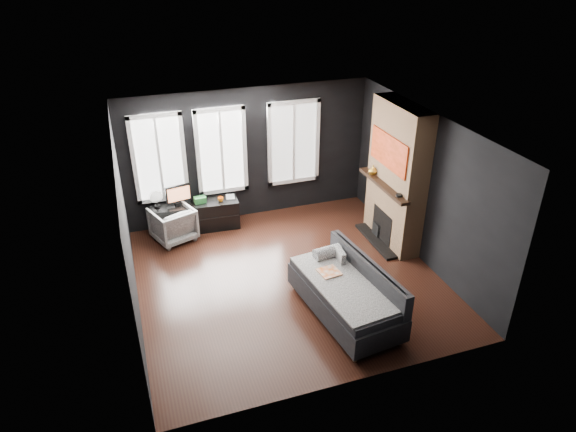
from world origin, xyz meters
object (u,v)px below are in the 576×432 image
object	(u,v)px
armchair	(173,222)
media_console	(195,215)
sofa	(345,291)
mug	(221,199)
monitor	(178,194)
mantel_vase	(373,170)
book	(226,192)

from	to	relation	value
armchair	media_console	bearing A→B (deg)	-169.02
sofa	mug	bearing A→B (deg)	102.77
monitor	mantel_vase	xyz separation A→B (m)	(3.54, -1.21, 0.50)
mug	book	bearing A→B (deg)	41.39
mug	media_console	bearing A→B (deg)	167.76
armchair	book	world-z (taller)	book
book	monitor	bearing A→B (deg)	179.61
armchair	mantel_vase	size ratio (longest dim) A/B	4.08
media_console	mug	xyz separation A→B (m)	(0.51, -0.11, 0.35)
sofa	media_console	bearing A→B (deg)	109.38
armchair	mug	size ratio (longest dim) A/B	6.68
armchair	book	bearing A→B (deg)	174.73
monitor	sofa	bearing A→B (deg)	-70.76
media_console	monitor	bearing A→B (deg)	179.84
armchair	mug	xyz separation A→B (m)	(0.99, 0.18, 0.27)
armchair	media_console	distance (m)	0.57
armchair	mantel_vase	world-z (taller)	mantel_vase
monitor	book	xyz separation A→B (m)	(0.93, -0.01, -0.12)
monitor	mug	xyz separation A→B (m)	(0.79, -0.13, -0.17)
sofa	mantel_vase	bearing A→B (deg)	48.40
armchair	mug	bearing A→B (deg)	170.10
mantel_vase	mug	bearing A→B (deg)	158.50
armchair	mantel_vase	bearing A→B (deg)	146.24
mug	book	distance (m)	0.19
mug	book	size ratio (longest dim) A/B	0.49
monitor	book	distance (m)	0.94
sofa	monitor	xyz separation A→B (m)	(-2.00, 3.45, 0.37)
armchair	book	xyz separation A→B (m)	(1.13, 0.30, 0.33)
media_console	book	distance (m)	0.76
book	sofa	bearing A→B (deg)	-72.81
sofa	media_console	xyz separation A→B (m)	(-1.71, 3.43, -0.15)
mug	armchair	bearing A→B (deg)	-169.71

